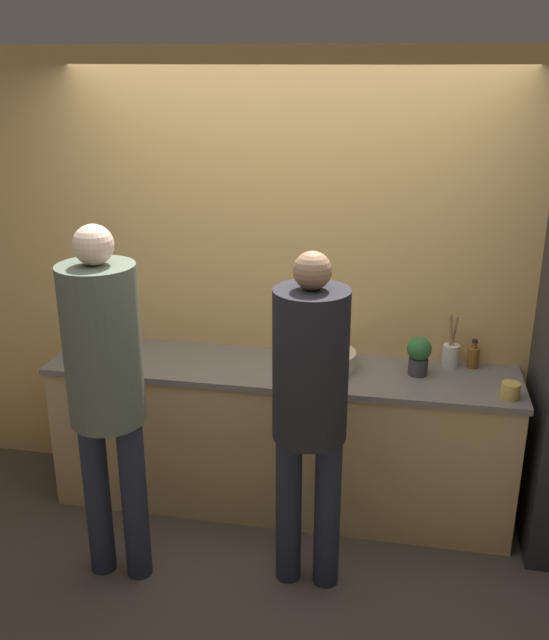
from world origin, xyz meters
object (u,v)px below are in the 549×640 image
object	(u,v)px
person_center	(310,396)
bottle_amber	(473,357)
cup_yellow	(510,390)
utensil_crock	(451,354)
potted_plant	(419,354)
fruit_bowl	(323,359)
person_left	(105,377)

from	to	relation	value
person_center	bottle_amber	xyz separation A→B (m)	(0.81, 0.84, -0.08)
bottle_amber	cup_yellow	xyz separation A→B (m)	(0.16, -0.35, -0.03)
utensil_crock	cup_yellow	size ratio (longest dim) A/B	3.15
potted_plant	fruit_bowl	bearing A→B (deg)	-178.69
utensil_crock	person_center	bearing A→B (deg)	-129.49
cup_yellow	person_center	bearing A→B (deg)	-153.51
fruit_bowl	bottle_amber	size ratio (longest dim) A/B	2.23
person_left	utensil_crock	world-z (taller)	person_left
person_center	potted_plant	size ratio (longest dim) A/B	7.95
cup_yellow	bottle_amber	bearing A→B (deg)	114.58
utensil_crock	bottle_amber	size ratio (longest dim) A/B	1.81
fruit_bowl	utensil_crock	size ratio (longest dim) A/B	1.23
person_center	potted_plant	bearing A→B (deg)	53.60
fruit_bowl	cup_yellow	distance (m)	1.01
fruit_bowl	potted_plant	xyz separation A→B (m)	(0.52, 0.01, 0.07)
fruit_bowl	cup_yellow	size ratio (longest dim) A/B	3.87
person_left	bottle_amber	size ratio (longest dim) A/B	11.09
person_center	utensil_crock	xyz separation A→B (m)	(0.68, 0.83, -0.08)
bottle_amber	potted_plant	bearing A→B (deg)	-153.12
fruit_bowl	potted_plant	distance (m)	0.53
person_center	fruit_bowl	bearing A→B (deg)	91.79
person_left	person_center	xyz separation A→B (m)	(0.96, 0.12, -0.07)
person_center	cup_yellow	xyz separation A→B (m)	(0.97, 0.48, -0.11)
utensil_crock	potted_plant	size ratio (longest dim) A/B	1.38
person_left	bottle_amber	xyz separation A→B (m)	(1.77, 0.96, -0.16)
person_center	bottle_amber	world-z (taller)	person_center
person_center	cup_yellow	bearing A→B (deg)	26.49
fruit_bowl	potted_plant	size ratio (longest dim) A/B	1.70
bottle_amber	cup_yellow	distance (m)	0.39
utensil_crock	cup_yellow	world-z (taller)	utensil_crock
person_left	cup_yellow	world-z (taller)	person_left
bottle_amber	cup_yellow	size ratio (longest dim) A/B	1.74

